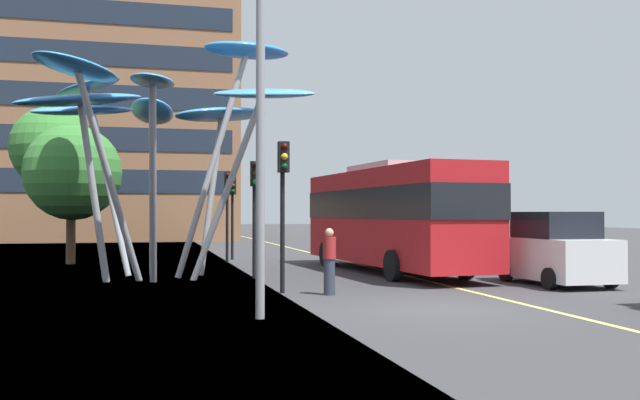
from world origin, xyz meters
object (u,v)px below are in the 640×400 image
(car_parked_mid, at_px, (555,251))
(car_parked_far, at_px, (459,243))
(traffic_light_kerb_near, at_px, (283,184))
(traffic_light_island_mid, at_px, (227,197))
(leaf_sculpture, at_px, (153,107))
(street_lamp, at_px, (281,51))
(traffic_light_kerb_far, at_px, (255,194))
(traffic_light_opposite, at_px, (233,200))
(red_bus, at_px, (390,213))
(pedestrian, at_px, (329,261))

(car_parked_mid, distance_m, car_parked_far, 5.57)
(traffic_light_kerb_near, relative_size, car_parked_far, 0.86)
(traffic_light_kerb_near, height_order, traffic_light_island_mid, traffic_light_kerb_near)
(leaf_sculpture, relative_size, traffic_light_kerb_near, 2.59)
(leaf_sculpture, distance_m, traffic_light_island_mid, 7.88)
(traffic_light_kerb_near, relative_size, street_lamp, 0.47)
(traffic_light_kerb_far, relative_size, traffic_light_opposite, 1.01)
(traffic_light_kerb_near, relative_size, car_parked_mid, 1.01)
(traffic_light_kerb_near, distance_m, traffic_light_kerb_far, 4.31)
(leaf_sculpture, bearing_deg, traffic_light_kerb_far, -13.79)
(traffic_light_kerb_far, distance_m, car_parked_mid, 9.31)
(red_bus, xyz_separation_m, street_lamp, (-5.74, -9.62, 3.24))
(traffic_light_kerb_far, xyz_separation_m, traffic_light_island_mid, (-0.04, 7.49, 0.06))
(red_bus, bearing_deg, car_parked_far, 8.24)
(street_lamp, bearing_deg, leaf_sculpture, 104.56)
(car_parked_mid, distance_m, street_lamp, 10.93)
(traffic_light_kerb_far, bearing_deg, red_bus, 12.78)
(street_lamp, distance_m, pedestrian, 6.02)
(car_parked_mid, xyz_separation_m, street_lamp, (-8.98, -4.48, 4.33))
(car_parked_mid, relative_size, street_lamp, 0.46)
(leaf_sculpture, bearing_deg, car_parked_far, 3.96)
(red_bus, distance_m, traffic_light_island_mid, 8.13)
(red_bus, distance_m, car_parked_mid, 6.18)
(leaf_sculpture, height_order, traffic_light_island_mid, leaf_sculpture)
(car_parked_mid, relative_size, car_parked_far, 0.85)
(traffic_light_island_mid, distance_m, street_lamp, 16.20)
(traffic_light_island_mid, relative_size, car_parked_far, 0.84)
(street_lamp, bearing_deg, traffic_light_kerb_far, 84.88)
(traffic_light_kerb_near, xyz_separation_m, car_parked_far, (7.70, 5.84, -1.85))
(leaf_sculpture, distance_m, street_lamp, 9.58)
(traffic_light_island_mid, height_order, pedestrian, traffic_light_island_mid)
(leaf_sculpture, xyz_separation_m, traffic_light_opposite, (3.54, 8.35, -2.77))
(car_parked_mid, xyz_separation_m, pedestrian, (-7.05, -0.92, -0.14))
(traffic_light_island_mid, xyz_separation_m, pedestrian, (1.21, -12.43, -1.91))
(traffic_light_opposite, height_order, car_parked_far, traffic_light_opposite)
(red_bus, bearing_deg, street_lamp, -120.81)
(red_bus, height_order, leaf_sculpture, leaf_sculpture)
(traffic_light_opposite, bearing_deg, car_parked_mid, -59.16)
(street_lamp, bearing_deg, red_bus, 59.19)
(traffic_light_island_mid, distance_m, car_parked_mid, 14.27)
(traffic_light_kerb_near, bearing_deg, street_lamp, -101.59)
(car_parked_far, bearing_deg, traffic_light_opposite, 134.35)
(pedestrian, bearing_deg, red_bus, 57.91)
(leaf_sculpture, height_order, pedestrian, leaf_sculpture)
(leaf_sculpture, bearing_deg, traffic_light_kerb_near, -57.27)
(traffic_light_island_mid, bearing_deg, red_bus, -51.75)
(car_parked_mid, height_order, car_parked_far, car_parked_mid)
(red_bus, distance_m, leaf_sculpture, 8.82)
(traffic_light_kerb_near, distance_m, pedestrian, 2.35)
(traffic_light_opposite, relative_size, car_parked_mid, 0.95)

